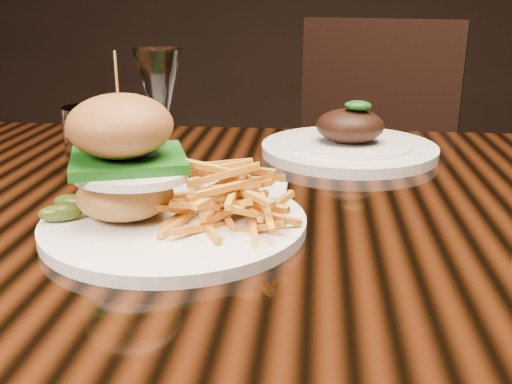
# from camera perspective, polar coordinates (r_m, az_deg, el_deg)

# --- Properties ---
(dining_table) EXTENTS (1.60, 0.90, 0.75)m
(dining_table) POSITION_cam_1_polar(r_m,az_deg,el_deg) (0.86, 5.19, -5.56)
(dining_table) COLOR black
(dining_table) RESTS_ON ground
(burger_plate) EXTENTS (0.32, 0.32, 0.21)m
(burger_plate) POSITION_cam_1_polar(r_m,az_deg,el_deg) (0.72, -8.45, 0.64)
(burger_plate) COLOR white
(burger_plate) RESTS_ON dining_table
(ramekin) EXTENTS (0.09, 0.09, 0.03)m
(ramekin) POSITION_cam_1_polar(r_m,az_deg,el_deg) (0.77, 0.23, -0.92)
(ramekin) COLOR white
(ramekin) RESTS_ON dining_table
(wine_glass) EXTENTS (0.07, 0.07, 0.20)m
(wine_glass) POSITION_cam_1_polar(r_m,az_deg,el_deg) (0.90, -9.21, 10.05)
(wine_glass) COLOR white
(wine_glass) RESTS_ON dining_table
(water_tumbler) EXTENTS (0.08, 0.08, 0.11)m
(water_tumbler) POSITION_cam_1_polar(r_m,az_deg,el_deg) (0.97, -15.48, 4.71)
(water_tumbler) COLOR white
(water_tumbler) RESTS_ON dining_table
(far_dish) EXTENTS (0.31, 0.31, 0.10)m
(far_dish) POSITION_cam_1_polar(r_m,az_deg,el_deg) (1.07, 8.86, 4.53)
(far_dish) COLOR white
(far_dish) RESTS_ON dining_table
(chair_far) EXTENTS (0.57, 0.57, 0.95)m
(chair_far) POSITION_cam_1_polar(r_m,az_deg,el_deg) (1.75, 10.54, 2.15)
(chair_far) COLOR black
(chair_far) RESTS_ON ground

